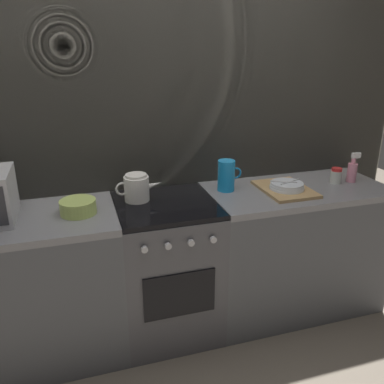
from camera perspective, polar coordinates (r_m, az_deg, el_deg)
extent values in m
plane|color=#6B6054|center=(2.83, -3.39, -18.68)|extent=(8.00, 8.00, 0.00)
cube|color=#B2AD9E|center=(2.59, -5.68, 7.23)|extent=(3.60, 0.05, 2.40)
cube|color=silver|center=(2.57, -5.57, 7.12)|extent=(3.58, 0.01, 2.39)
cube|color=#515459|center=(2.57, -24.06, -13.41)|extent=(1.20, 0.60, 0.86)
cube|color=gray|center=(2.36, -25.60, -4.22)|extent=(1.20, 0.60, 0.04)
cube|color=#4C4C51|center=(2.58, -3.59, -11.16)|extent=(0.60, 0.60, 0.87)
cube|color=black|center=(2.38, -3.83, -1.88)|extent=(0.59, 0.59, 0.03)
cube|color=black|center=(2.33, -1.77, -14.62)|extent=(0.42, 0.01, 0.28)
cylinder|color=#B7B7BC|center=(2.11, -6.86, -8.22)|extent=(0.04, 0.02, 0.04)
cylinder|color=#B7B7BC|center=(2.13, -3.45, -7.79)|extent=(0.04, 0.02, 0.04)
cylinder|color=#B7B7BC|center=(2.16, -0.13, -7.33)|extent=(0.04, 0.02, 0.04)
cylinder|color=#B7B7BC|center=(2.20, 3.09, -6.87)|extent=(0.04, 0.02, 0.04)
cube|color=#515459|center=(2.89, 14.18, -8.20)|extent=(1.20, 0.60, 0.86)
cube|color=gray|center=(2.71, 14.99, 0.19)|extent=(1.20, 0.60, 0.04)
cylinder|color=white|center=(2.40, -7.98, 0.48)|extent=(0.15, 0.15, 0.15)
cylinder|color=white|center=(2.37, -8.07, 2.36)|extent=(0.13, 0.13, 0.02)
cone|color=white|center=(2.41, -5.42, 1.07)|extent=(0.10, 0.04, 0.05)
torus|color=white|center=(2.39, -9.99, 0.44)|extent=(0.08, 0.01, 0.08)
cylinder|color=#B7D166|center=(2.29, -16.09, -2.06)|extent=(0.20, 0.20, 0.08)
cylinder|color=#198CD8|center=(2.55, 4.95, 2.38)|extent=(0.11, 0.11, 0.20)
torus|color=#198CD8|center=(2.57, 6.34, 2.72)|extent=(0.08, 0.01, 0.08)
cube|color=tan|center=(2.63, 13.23, 0.41)|extent=(0.30, 0.40, 0.02)
cylinder|color=silver|center=(2.61, 13.48, 0.61)|extent=(0.22, 0.22, 0.01)
cylinder|color=silver|center=(2.60, 13.50, 0.90)|extent=(0.21, 0.21, 0.01)
cylinder|color=silver|center=(2.60, 13.53, 1.20)|extent=(0.21, 0.21, 0.01)
cylinder|color=silver|center=(2.61, 13.93, 1.46)|extent=(0.16, 0.07, 0.01)
cube|color=silver|center=(2.59, 13.06, 1.45)|extent=(0.16, 0.09, 0.00)
cylinder|color=silver|center=(2.87, 20.01, 2.07)|extent=(0.08, 0.08, 0.08)
cylinder|color=red|center=(2.86, 20.13, 3.07)|extent=(0.07, 0.07, 0.02)
cylinder|color=pink|center=(2.93, 22.03, 2.61)|extent=(0.06, 0.06, 0.13)
cylinder|color=pink|center=(2.91, 22.25, 4.20)|extent=(0.03, 0.03, 0.04)
cube|color=white|center=(2.91, 22.57, 4.88)|extent=(0.06, 0.02, 0.04)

